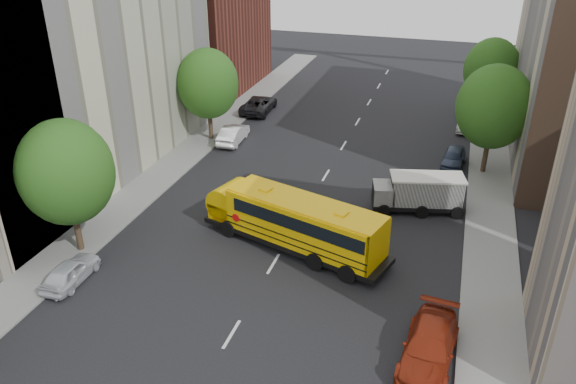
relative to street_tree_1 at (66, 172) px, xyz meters
The scene contains 18 objects.
ground 12.71m from the street_tree_1, 19.98° to the left, with size 120.00×120.00×0.00m, color black.
sidewalk_left 10.26m from the street_tree_1, 93.18° to the left, with size 3.00×80.00×0.12m, color slate.
sidewalk_right 24.72m from the street_tree_1, 21.80° to the left, with size 3.00×80.00×0.12m, color slate.
lane_markings 18.48m from the street_tree_1, 51.84° to the left, with size 0.15×64.00×0.01m, color silver.
building_left_cream 13.21m from the street_tree_1, 124.99° to the left, with size 10.00×26.00×20.00m, color beige.
building_left_redbrick 32.79m from the street_tree_1, 102.34° to the left, with size 10.00×15.00×13.00m, color maroon.
street_tree_1 is the anchor object (origin of this frame).
street_tree_2 18.00m from the street_tree_1, 90.00° to the left, with size 4.99×4.99×7.71m.
street_tree_4 28.43m from the street_tree_1, 39.29° to the left, with size 5.25×5.25×8.10m.
street_tree_5 37.20m from the street_tree_1, 53.75° to the left, with size 4.86×4.86×7.51m.
school_bus 12.59m from the street_tree_1, 19.41° to the left, with size 11.78×5.86×3.26m.
safari_truck 21.20m from the street_tree_1, 30.70° to the left, with size 6.06×3.35×2.46m.
parked_car_0 5.29m from the street_tree_1, 62.80° to the right, with size 1.51×3.76×1.28m, color silver.
parked_car_1 18.59m from the street_tree_1, 83.57° to the left, with size 1.53×4.40×1.45m, color white.
parked_car_2 26.26m from the street_tree_1, 86.90° to the left, with size 2.50×5.42×1.51m, color black.
parked_car_3 20.45m from the street_tree_1, ahead, with size 2.14×5.27×1.53m, color maroon.
parked_car_4 27.55m from the street_tree_1, 43.32° to the left, with size 1.55×3.86×1.32m, color #303C55.
parked_car_5 34.24m from the street_tree_1, 52.68° to the left, with size 1.53×4.38×1.44m, color #A8A8A2.
Camera 1 is at (8.54, -26.39, 17.73)m, focal length 35.00 mm.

